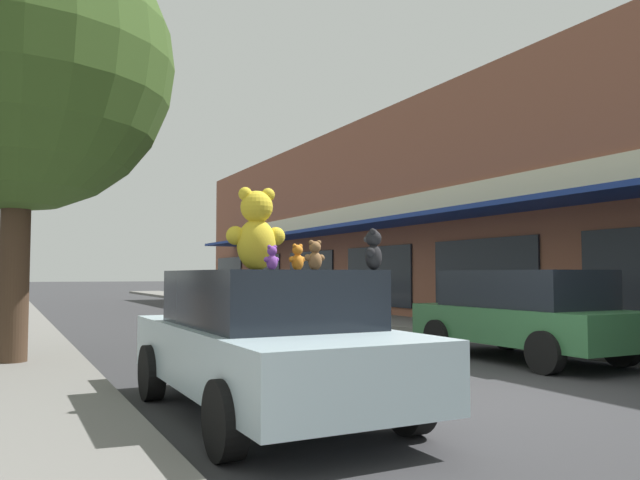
# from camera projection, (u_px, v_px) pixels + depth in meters

# --- Properties ---
(ground_plane) EXTENTS (260.00, 260.00, 0.00)m
(ground_plane) POSITION_uv_depth(u_px,v_px,m) (482.00, 398.00, 7.32)
(ground_plane) COLOR #333335
(storefront_row) EXTENTS (14.84, 41.34, 7.04)m
(storefront_row) POSITION_uv_depth(u_px,v_px,m) (576.00, 215.00, 21.83)
(storefront_row) COLOR brown
(storefront_row) RESTS_ON ground_plane
(plush_art_car) EXTENTS (1.95, 4.28, 1.49)m
(plush_art_car) POSITION_uv_depth(u_px,v_px,m) (265.00, 339.00, 6.45)
(plush_art_car) COLOR #ADC6D1
(plush_art_car) RESTS_ON ground_plane
(teddy_bear_giant) EXTENTS (0.66, 0.43, 0.88)m
(teddy_bear_giant) POSITION_uv_depth(u_px,v_px,m) (256.00, 230.00, 6.61)
(teddy_bear_giant) COLOR yellow
(teddy_bear_giant) RESTS_ON plush_art_car
(teddy_bear_pink) EXTENTS (0.22, 0.25, 0.34)m
(teddy_bear_pink) POSITION_uv_depth(u_px,v_px,m) (258.00, 257.00, 7.21)
(teddy_bear_pink) COLOR pink
(teddy_bear_pink) RESTS_ON plush_art_car
(teddy_bear_orange) EXTENTS (0.23, 0.16, 0.31)m
(teddy_bear_orange) POSITION_uv_depth(u_px,v_px,m) (297.00, 258.00, 7.06)
(teddy_bear_orange) COLOR orange
(teddy_bear_orange) RESTS_ON plush_art_car
(teddy_bear_black) EXTENTS (0.25, 0.27, 0.39)m
(teddy_bear_black) POSITION_uv_depth(u_px,v_px,m) (373.00, 250.00, 5.85)
(teddy_bear_black) COLOR black
(teddy_bear_black) RESTS_ON plush_art_car
(teddy_bear_purple) EXTENTS (0.19, 0.13, 0.25)m
(teddy_bear_purple) POSITION_uv_depth(u_px,v_px,m) (272.00, 258.00, 6.19)
(teddy_bear_purple) COLOR purple
(teddy_bear_purple) RESTS_ON plush_art_car
(teddy_bear_brown) EXTENTS (0.23, 0.14, 0.32)m
(teddy_bear_brown) POSITION_uv_depth(u_px,v_px,m) (315.00, 256.00, 6.55)
(teddy_bear_brown) COLOR olive
(teddy_bear_brown) RESTS_ON plush_art_car
(parked_car_far_center) EXTENTS (1.86, 4.02, 1.52)m
(parked_car_far_center) POSITION_uv_depth(u_px,v_px,m) (523.00, 312.00, 10.54)
(parked_car_far_center) COLOR #336B3D
(parked_car_far_center) RESTS_ON ground_plane
(street_tree) EXTENTS (4.66, 4.66, 6.93)m
(street_tree) POSITION_uv_depth(u_px,v_px,m) (20.00, 62.00, 9.60)
(street_tree) COLOR #473323
(street_tree) RESTS_ON sidewalk_near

